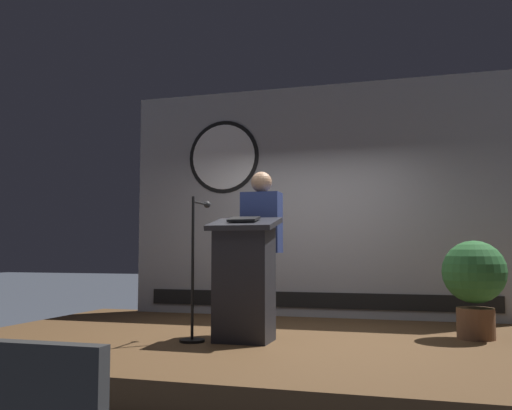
# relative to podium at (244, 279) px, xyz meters

# --- Properties ---
(ground_plane) EXTENTS (40.00, 40.00, 0.00)m
(ground_plane) POSITION_rel_podium_xyz_m (0.28, 0.31, -0.88)
(ground_plane) COLOR #383D47
(stage_platform) EXTENTS (6.40, 4.00, 0.30)m
(stage_platform) POSITION_rel_podium_xyz_m (0.28, 0.31, -0.73)
(stage_platform) COLOR brown
(stage_platform) RESTS_ON ground
(banner_display) EXTENTS (5.06, 0.12, 3.05)m
(banner_display) POSITION_rel_podium_xyz_m (0.26, 2.16, 0.94)
(banner_display) COLOR #9E9EA3
(banner_display) RESTS_ON stage_platform
(podium) EXTENTS (0.64, 0.50, 1.19)m
(podium) POSITION_rel_podium_xyz_m (0.00, 0.00, 0.00)
(podium) COLOR #26262B
(podium) RESTS_ON stage_platform
(speaker_person) EXTENTS (0.40, 0.26, 1.68)m
(speaker_person) POSITION_rel_podium_xyz_m (0.04, 0.48, 0.28)
(speaker_person) COLOR black
(speaker_person) RESTS_ON stage_platform
(microphone_stand) EXTENTS (0.24, 0.52, 1.38)m
(microphone_stand) POSITION_rel_podium_xyz_m (-0.47, -0.10, -0.11)
(microphone_stand) COLOR black
(microphone_stand) RESTS_ON stage_platform
(potted_plant) EXTENTS (0.61, 0.61, 0.96)m
(potted_plant) POSITION_rel_podium_xyz_m (2.12, 0.78, -0.00)
(potted_plant) COLOR brown
(potted_plant) RESTS_ON stage_platform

